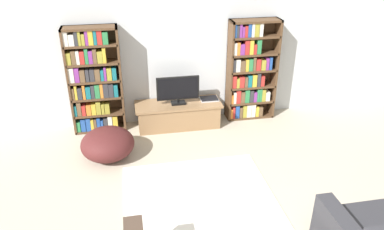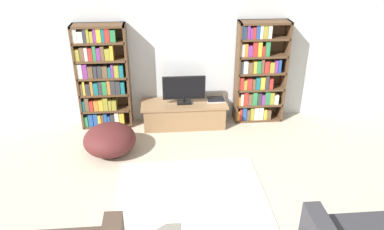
# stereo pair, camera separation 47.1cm
# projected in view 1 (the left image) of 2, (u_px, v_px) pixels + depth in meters

# --- Properties ---
(wall_back) EXTENTS (8.80, 0.06, 2.60)m
(wall_back) POSITION_uv_depth(u_px,v_px,m) (178.00, 47.00, 6.19)
(wall_back) COLOR silver
(wall_back) RESTS_ON ground_plane
(bookshelf_left) EXTENTS (0.84, 0.30, 1.74)m
(bookshelf_left) POSITION_uv_depth(u_px,v_px,m) (94.00, 80.00, 5.98)
(bookshelf_left) COLOR #513823
(bookshelf_left) RESTS_ON ground_plane
(bookshelf_right) EXTENTS (0.84, 0.30, 1.74)m
(bookshelf_right) POSITION_uv_depth(u_px,v_px,m) (249.00, 72.00, 6.42)
(bookshelf_right) COLOR #513823
(bookshelf_right) RESTS_ON ground_plane
(tv_stand) EXTENTS (1.45, 0.53, 0.42)m
(tv_stand) POSITION_uv_depth(u_px,v_px,m) (178.00, 114.00, 6.37)
(tv_stand) COLOR #8E6B47
(tv_stand) RESTS_ON ground_plane
(television) EXTENTS (0.71, 0.16, 0.48)m
(television) POSITION_uv_depth(u_px,v_px,m) (178.00, 90.00, 6.15)
(television) COLOR black
(television) RESTS_ON tv_stand
(laptop) EXTENTS (0.31, 0.25, 0.03)m
(laptop) POSITION_uv_depth(u_px,v_px,m) (209.00, 99.00, 6.41)
(laptop) COLOR #B7B7BC
(laptop) RESTS_ON tv_stand
(area_rug) EXTENTS (1.88, 1.82, 0.02)m
(area_rug) POSITION_uv_depth(u_px,v_px,m) (201.00, 201.00, 4.66)
(area_rug) COLOR white
(area_rug) RESTS_ON ground_plane
(beanbag_ottoman) EXTENTS (0.78, 0.78, 0.45)m
(beanbag_ottoman) POSITION_uv_depth(u_px,v_px,m) (108.00, 144.00, 5.48)
(beanbag_ottoman) COLOR #4C1E1E
(beanbag_ottoman) RESTS_ON ground_plane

